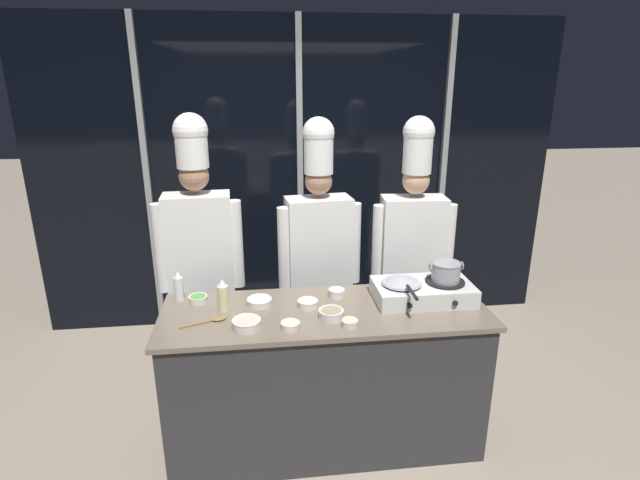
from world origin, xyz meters
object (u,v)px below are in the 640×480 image
object	(u,v)px
prep_bowl_scallions	(198,299)
prep_bowl_noodles	(290,325)
stock_pot	(446,271)
portable_stove	(423,291)
prep_bowl_ginger	(350,323)
chef_sous	(319,241)
prep_bowl_bean_sprouts	(337,292)
squeeze_bottle_clear	(179,286)
chef_line	(412,239)
squeeze_bottle_oil	(223,296)
prep_bowl_mushrooms	(331,313)
serving_spoon_slotted	(213,320)
frying_pan	(402,280)
chef_head	(199,241)
prep_bowl_garlic	(259,301)
prep_bowl_onion	(308,303)
prep_bowl_chicken	(246,323)

from	to	relation	value
prep_bowl_scallions	prep_bowl_noodles	xyz separation A→B (m)	(0.53, -0.40, -0.00)
stock_pot	portable_stove	bearing A→B (deg)	-179.92
prep_bowl_ginger	chef_sous	size ratio (longest dim) A/B	0.05
portable_stove	prep_bowl_bean_sprouts	bearing A→B (deg)	168.75
squeeze_bottle_clear	chef_line	xyz separation A→B (m)	(1.58, 0.39, 0.11)
squeeze_bottle_oil	prep_bowl_noodles	distance (m)	0.47
prep_bowl_mushrooms	squeeze_bottle_clear	bearing A→B (deg)	158.97
squeeze_bottle_oil	serving_spoon_slotted	bearing A→B (deg)	-110.60
frying_pan	chef_line	distance (m)	0.62
portable_stove	squeeze_bottle_clear	size ratio (longest dim) A/B	3.14
prep_bowl_bean_sprouts	chef_line	size ratio (longest dim) A/B	0.05
squeeze_bottle_clear	prep_bowl_ginger	distance (m)	1.08
frying_pan	chef_head	bearing A→B (deg)	155.15
prep_bowl_garlic	prep_bowl_bean_sprouts	size ratio (longest dim) A/B	1.49
prep_bowl_noodles	serving_spoon_slotted	size ratio (longest dim) A/B	0.41
prep_bowl_scallions	prep_bowl_ginger	world-z (taller)	same
stock_pot	prep_bowl_noodles	xyz separation A→B (m)	(-0.97, -0.27, -0.16)
squeeze_bottle_clear	prep_bowl_garlic	xyz separation A→B (m)	(0.49, -0.12, -0.07)
prep_bowl_scallions	chef_line	world-z (taller)	chef_line
prep_bowl_bean_sprouts	chef_head	world-z (taller)	chef_head
prep_bowl_garlic	chef_head	size ratio (longest dim) A/B	0.08
prep_bowl_noodles	chef_sous	size ratio (longest dim) A/B	0.05
prep_bowl_ginger	prep_bowl_onion	bearing A→B (deg)	126.69
stock_pot	prep_bowl_ginger	distance (m)	0.72
prep_bowl_mushrooms	prep_bowl_bean_sprouts	world-z (taller)	prep_bowl_bean_sprouts
chef_sous	frying_pan	bearing A→B (deg)	118.09
prep_bowl_scallions	prep_bowl_mushrooms	world-z (taller)	prep_bowl_mushrooms
frying_pan	prep_bowl_noodles	xyz separation A→B (m)	(-0.69, -0.26, -0.12)
squeeze_bottle_clear	chef_head	distance (m)	0.44
frying_pan	prep_bowl_garlic	size ratio (longest dim) A/B	2.75
squeeze_bottle_oil	prep_bowl_onion	xyz separation A→B (m)	(0.49, -0.01, -0.07)
frying_pan	prep_bowl_scallions	size ratio (longest dim) A/B	3.66
prep_bowl_ginger	squeeze_bottle_oil	bearing A→B (deg)	157.51
prep_bowl_ginger	chef_line	size ratio (longest dim) A/B	0.05
prep_bowl_garlic	serving_spoon_slotted	world-z (taller)	prep_bowl_garlic
prep_bowl_scallions	prep_bowl_bean_sprouts	xyz separation A→B (m)	(0.85, -0.03, 0.01)
chef_head	squeeze_bottle_clear	bearing A→B (deg)	73.80
prep_bowl_onion	prep_bowl_bean_sprouts	size ratio (longest dim) A/B	1.19
prep_bowl_scallions	prep_bowl_garlic	distance (m)	0.38
prep_bowl_bean_sprouts	serving_spoon_slotted	bearing A→B (deg)	-162.45
prep_bowl_scallions	prep_bowl_noodles	distance (m)	0.66
prep_bowl_bean_sprouts	chef_head	bearing A→B (deg)	151.53
prep_bowl_garlic	squeeze_bottle_clear	bearing A→B (deg)	165.60
chef_head	squeeze_bottle_oil	bearing A→B (deg)	104.81
squeeze_bottle_clear	prep_bowl_mushrooms	world-z (taller)	squeeze_bottle_clear
frying_pan	prep_bowl_bean_sprouts	bearing A→B (deg)	164.22
prep_bowl_bean_sprouts	prep_bowl_onion	bearing A→B (deg)	-148.98
stock_pot	prep_bowl_chicken	distance (m)	1.23
prep_bowl_onion	chef_sous	distance (m)	0.67
prep_bowl_garlic	chef_sous	distance (m)	0.73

